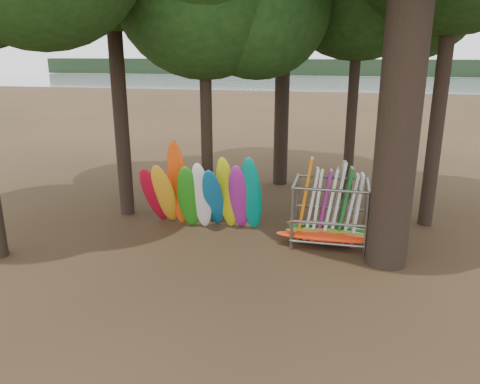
# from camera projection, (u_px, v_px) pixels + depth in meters

# --- Properties ---
(ground) EXTENTS (120.00, 120.00, 0.00)m
(ground) POSITION_uv_depth(u_px,v_px,m) (247.00, 250.00, 14.39)
(ground) COLOR #47331E
(ground) RESTS_ON ground
(lake) EXTENTS (160.00, 160.00, 0.00)m
(lake) POSITION_uv_depth(u_px,v_px,m) (329.00, 92.00, 70.43)
(lake) COLOR gray
(lake) RESTS_ON ground
(far_shore) EXTENTS (160.00, 4.00, 4.00)m
(far_shore) POSITION_uv_depth(u_px,v_px,m) (338.00, 68.00, 116.56)
(far_shore) COLOR black
(far_shore) RESTS_ON ground
(kayak_row) EXTENTS (4.09, 2.03, 3.30)m
(kayak_row) POSITION_uv_depth(u_px,v_px,m) (199.00, 194.00, 15.66)
(kayak_row) COLOR red
(kayak_row) RESTS_ON ground
(storage_rack) EXTENTS (3.22, 1.55, 2.74)m
(storage_rack) POSITION_uv_depth(u_px,v_px,m) (330.00, 215.00, 14.65)
(storage_rack) COLOR slate
(storage_rack) RESTS_ON ground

